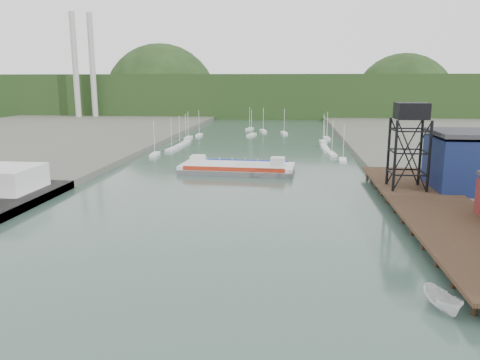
# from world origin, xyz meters

# --- Properties ---
(east_pier) EXTENTS (14.00, 70.00, 2.45)m
(east_pier) POSITION_xyz_m (37.00, 45.00, 1.90)
(east_pier) COLOR black
(east_pier) RESTS_ON ground
(lift_tower) EXTENTS (6.50, 6.50, 16.00)m
(lift_tower) POSITION_xyz_m (35.00, 58.00, 15.65)
(lift_tower) COLOR black
(lift_tower) RESTS_ON east_pier
(marina_sailboats) EXTENTS (57.71, 92.65, 0.90)m
(marina_sailboats) POSITION_xyz_m (0.08, 138.46, 0.35)
(marina_sailboats) COLOR silver
(marina_sailboats) RESTS_ON ground
(smokestacks) EXTENTS (11.20, 8.20, 60.00)m
(smokestacks) POSITION_xyz_m (-106.00, 232.50, 30.00)
(smokestacks) COLOR #ACABA7
(smokestacks) RESTS_ON ground
(distant_hills) EXTENTS (500.00, 120.00, 80.00)m
(distant_hills) POSITION_xyz_m (-3.98, 301.35, 10.38)
(distant_hills) COLOR black
(distant_hills) RESTS_ON ground
(chain_ferry) EXTENTS (28.15, 12.61, 3.97)m
(chain_ferry) POSITION_xyz_m (0.09, 80.79, 1.14)
(chain_ferry) COLOR #555558
(chain_ferry) RESTS_ON ground
(motorboat) EXTENTS (3.59, 5.80, 2.10)m
(motorboat) POSITION_xyz_m (28.15, 12.44, 1.05)
(motorboat) COLOR silver
(motorboat) RESTS_ON ground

